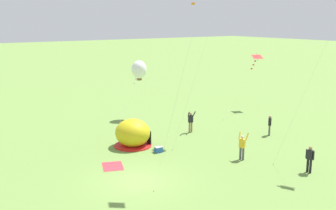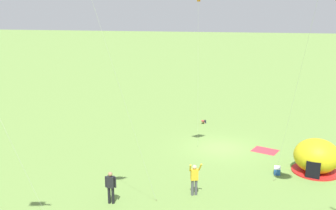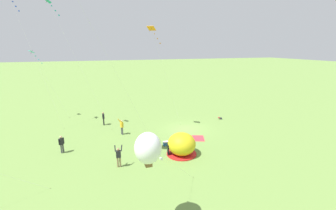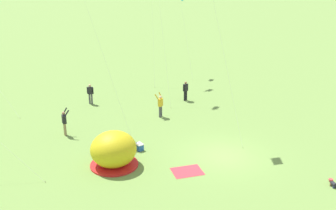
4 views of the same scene
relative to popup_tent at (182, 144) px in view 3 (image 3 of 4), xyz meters
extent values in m
plane|color=olive|center=(5.95, -3.03, -1.00)|extent=(300.00, 300.00, 0.00)
ellipsoid|color=gold|center=(0.00, -0.01, 0.05)|extent=(2.70, 2.60, 2.10)
cylinder|color=red|center=(0.00, -0.01, -0.95)|extent=(2.81, 2.81, 0.10)
cube|color=black|center=(0.32, 1.22, -0.45)|extent=(0.80, 0.32, 1.10)
cube|color=#CC333D|center=(2.92, -3.17, -0.99)|extent=(2.05, 1.82, 0.01)
cube|color=#2659B2|center=(2.30, 0.81, -0.81)|extent=(0.38, 0.53, 0.38)
cube|color=white|center=(2.30, 0.81, -0.59)|extent=(0.39, 0.54, 0.06)
cylinder|color=black|center=(8.01, -9.11, -0.83)|extent=(0.33, 0.38, 0.22)
sphere|color=#9E7051|center=(8.11, -8.88, -0.80)|extent=(0.19, 0.19, 0.19)
cylinder|color=#D83F3F|center=(8.11, -8.88, -0.71)|extent=(0.24, 0.24, 0.06)
cylinder|color=#9E7051|center=(7.96, -8.96, -0.91)|extent=(0.07, 0.07, 0.17)
cylinder|color=#9E7051|center=(8.15, -9.04, -0.91)|extent=(0.07, 0.07, 0.17)
cylinder|color=navy|center=(7.88, -9.19, -0.93)|extent=(0.09, 0.09, 0.13)
cylinder|color=navy|center=(8.03, -9.26, -0.93)|extent=(0.09, 0.09, 0.13)
cylinder|color=#4C4C51|center=(3.84, 10.75, -0.56)|extent=(0.15, 0.15, 0.88)
cylinder|color=#4C4C51|center=(3.97, 10.60, -0.56)|extent=(0.15, 0.15, 0.88)
cube|color=black|center=(3.91, 10.67, 0.18)|extent=(0.43, 0.44, 0.60)
sphere|color=tan|center=(3.91, 10.67, 0.61)|extent=(0.22, 0.22, 0.22)
cylinder|color=black|center=(3.74, 10.86, 0.18)|extent=(0.09, 0.09, 0.58)
cylinder|color=black|center=(4.07, 10.49, 0.18)|extent=(0.09, 0.09, 0.58)
cylinder|color=black|center=(10.91, 6.49, -0.56)|extent=(0.15, 0.15, 0.88)
cylinder|color=black|center=(10.71, 6.48, -0.56)|extent=(0.15, 0.15, 0.88)
cube|color=black|center=(10.81, 6.49, 0.18)|extent=(0.39, 0.26, 0.60)
sphere|color=#9E7051|center=(10.81, 6.49, 0.61)|extent=(0.22, 0.22, 0.22)
cylinder|color=black|center=(11.06, 6.50, 0.18)|extent=(0.09, 0.09, 0.58)
cylinder|color=black|center=(10.56, 6.47, 0.18)|extent=(0.09, 0.09, 0.58)
cylinder|color=#4C4C51|center=(6.70, 4.62, -0.56)|extent=(0.15, 0.15, 0.88)
cylinder|color=#4C4C51|center=(6.88, 4.69, -0.56)|extent=(0.15, 0.15, 0.88)
cube|color=gold|center=(6.79, 4.65, 0.18)|extent=(0.44, 0.37, 0.60)
sphere|color=beige|center=(6.79, 4.65, 0.61)|extent=(0.22, 0.22, 0.22)
cylinder|color=gold|center=(6.49, 4.69, 0.65)|extent=(0.28, 0.37, 0.50)
cylinder|color=gold|center=(6.98, 4.89, 0.65)|extent=(0.17, 0.39, 0.50)
cylinder|color=#8C7251|center=(-0.46, 5.95, -0.56)|extent=(0.15, 0.15, 0.88)
cylinder|color=#8C7251|center=(-0.50, 5.75, -0.56)|extent=(0.15, 0.15, 0.88)
cube|color=black|center=(-0.48, 5.85, 0.18)|extent=(0.31, 0.42, 0.60)
sphere|color=#9E7051|center=(-0.48, 5.85, 0.61)|extent=(0.22, 0.22, 0.22)
cylinder|color=black|center=(-0.28, 6.08, 0.65)|extent=(0.38, 0.10, 0.50)
cylinder|color=black|center=(-0.38, 5.56, 0.65)|extent=(0.39, 0.22, 0.50)
cylinder|color=silver|center=(9.68, 8.52, 6.31)|extent=(2.13, 5.59, 14.62)
cylinder|color=brown|center=(8.63, 5.72, -0.97)|extent=(0.03, 0.03, 0.06)
cube|color=teal|center=(10.74, 11.31, 13.62)|extent=(0.98, 0.90, 0.49)
cylinder|color=#332314|center=(10.74, 11.31, 13.63)|extent=(0.16, 0.39, 0.53)
cube|color=teal|center=(10.60, 10.93, 13.07)|extent=(0.21, 0.09, 0.12)
cube|color=teal|center=(10.48, 10.61, 12.61)|extent=(0.21, 0.12, 0.12)
cube|color=teal|center=(10.36, 10.29, 12.14)|extent=(0.21, 0.14, 0.12)
cylinder|color=silver|center=(1.83, 5.41, 6.64)|extent=(1.39, 7.07, 15.27)
cylinder|color=brown|center=(2.52, 1.88, -0.97)|extent=(0.03, 0.03, 0.06)
cylinder|color=silver|center=(7.51, -1.10, 4.90)|extent=(0.40, 3.85, 11.80)
cylinder|color=brown|center=(7.70, -3.02, -0.97)|extent=(0.03, 0.03, 0.06)
cube|color=orange|center=(7.31, 0.82, 10.81)|extent=(1.11, 1.13, 0.46)
cylinder|color=#332314|center=(7.31, 0.82, 10.82)|extent=(0.06, 0.43, 0.71)
cube|color=orange|center=(7.35, 0.44, 10.22)|extent=(0.21, 0.10, 0.12)
cube|color=orange|center=(7.38, 0.12, 9.72)|extent=(0.20, 0.07, 0.12)
cube|color=orange|center=(7.42, -0.20, 9.22)|extent=(0.21, 0.10, 0.12)
cylinder|color=silver|center=(12.28, 13.38, 6.66)|extent=(2.69, 4.31, 15.31)
cylinder|color=brown|center=(10.93, 11.23, -0.97)|extent=(0.03, 0.03, 0.06)
cube|color=blue|center=(13.41, 15.20, 13.73)|extent=(0.21, 0.11, 0.12)
cube|color=blue|center=(13.24, 14.93, 13.23)|extent=(0.21, 0.13, 0.12)
cube|color=blue|center=(13.07, 14.65, 12.74)|extent=(0.21, 0.12, 0.12)
cylinder|color=brown|center=(-1.97, 10.89, -0.97)|extent=(0.03, 0.03, 0.06)
cylinder|color=silver|center=(16.03, 12.86, 3.60)|extent=(0.94, 3.73, 9.19)
cylinder|color=brown|center=(15.56, 11.00, -0.97)|extent=(0.03, 0.03, 0.06)
cube|color=#33B7D1|center=(16.50, 14.72, 8.19)|extent=(0.87, 0.84, 0.35)
cylinder|color=#332314|center=(16.50, 14.72, 8.20)|extent=(0.10, 0.33, 0.57)
cube|color=#33B7D1|center=(16.40, 14.33, 7.65)|extent=(0.21, 0.13, 0.12)
cube|color=#33B7D1|center=(16.32, 14.00, 7.18)|extent=(0.21, 0.12, 0.12)
cube|color=#33B7D1|center=(16.23, 13.66, 6.72)|extent=(0.20, 0.08, 0.12)
cylinder|color=silver|center=(-5.66, 2.75, 1.36)|extent=(3.47, 4.35, 4.71)
cylinder|color=brown|center=(-3.93, 0.58, -0.97)|extent=(0.03, 0.03, 0.06)
ellipsoid|color=white|center=(-7.39, 4.92, 3.71)|extent=(1.44, 1.44, 1.71)
cube|color=brown|center=(-7.39, 4.92, 2.81)|extent=(0.36, 0.36, 0.26)
cube|color=white|center=(-7.11, 4.57, 3.28)|extent=(0.20, 0.15, 0.12)
cube|color=white|center=(-6.88, 4.28, 2.92)|extent=(0.20, 0.15, 0.12)
cube|color=white|center=(-6.65, 3.99, 2.56)|extent=(0.20, 0.15, 0.12)
camera|label=1|loc=(24.90, -13.83, 8.39)|focal=42.00mm
camera|label=2|loc=(3.99, 23.86, 8.69)|focal=42.00mm
camera|label=3|loc=(-17.93, 7.36, 8.84)|focal=24.00mm
camera|label=4|loc=(-9.93, -18.20, 10.04)|focal=42.00mm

